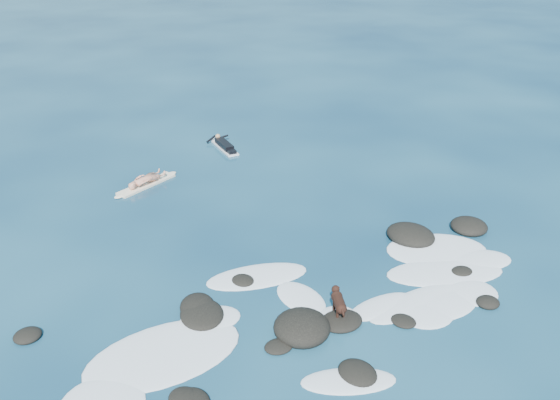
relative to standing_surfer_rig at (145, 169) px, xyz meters
name	(u,v)px	position (x,y,z in m)	size (l,w,h in m)	color
ground	(293,296)	(2.08, -8.85, -0.68)	(160.00, 160.00, 0.00)	#0A2642
reef_rocks	(308,319)	(1.94, -10.08, -0.57)	(14.97, 7.67, 0.65)	black
breaking_foam	(319,317)	(2.34, -9.98, -0.67)	(15.24, 6.69, 0.12)	white
standing_surfer_rig	(145,169)	(0.00, 0.00, 0.00)	(2.80, 1.72, 1.73)	#F8E5C6
paddling_surfer_rig	(224,145)	(3.98, 2.50, -0.54)	(1.07, 2.39, 0.41)	silver
dog	(338,301)	(2.78, -10.18, -0.18)	(0.51, 1.17, 0.76)	black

